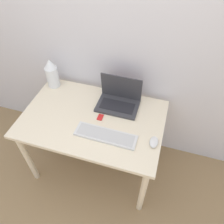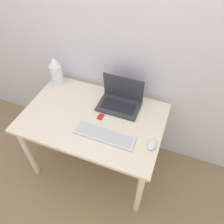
% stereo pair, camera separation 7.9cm
% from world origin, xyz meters
% --- Properties ---
extents(ground_plane, '(12.00, 12.00, 0.00)m').
position_xyz_m(ground_plane, '(0.00, 0.00, 0.00)').
color(ground_plane, '#8C704C').
extents(wall_back, '(6.00, 0.05, 2.50)m').
position_xyz_m(wall_back, '(0.00, 0.81, 1.25)').
color(wall_back, silver).
rests_on(wall_back, ground_plane).
extents(desk, '(1.15, 0.75, 0.71)m').
position_xyz_m(desk, '(0.00, 0.37, 0.62)').
color(desk, beige).
rests_on(desk, ground_plane).
extents(laptop, '(0.35, 0.24, 0.25)m').
position_xyz_m(laptop, '(0.16, 0.59, 0.77)').
color(laptop, '#333338').
rests_on(laptop, desk).
extents(keyboard, '(0.47, 0.14, 0.02)m').
position_xyz_m(keyboard, '(0.16, 0.23, 0.72)').
color(keyboard, silver).
rests_on(keyboard, desk).
extents(mouse, '(0.06, 0.11, 0.03)m').
position_xyz_m(mouse, '(0.52, 0.27, 0.73)').
color(mouse, silver).
rests_on(mouse, desk).
extents(vase, '(0.11, 0.11, 0.28)m').
position_xyz_m(vase, '(-0.48, 0.65, 0.85)').
color(vase, white).
rests_on(vase, desk).
extents(mp3_player, '(0.04, 0.06, 0.01)m').
position_xyz_m(mp3_player, '(0.06, 0.39, 0.72)').
color(mp3_player, red).
rests_on(mp3_player, desk).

